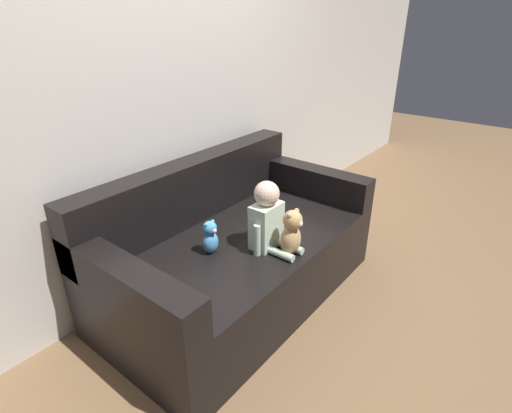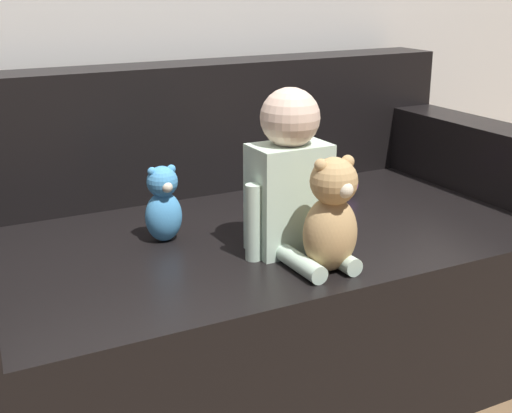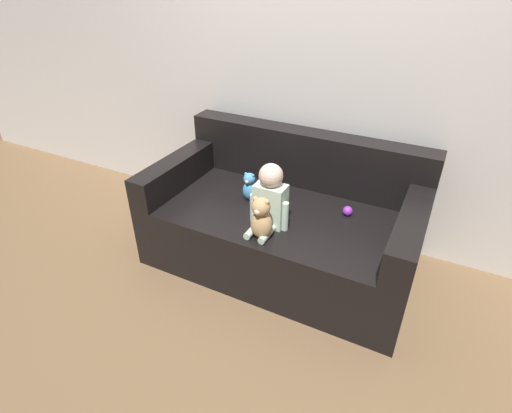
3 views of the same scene
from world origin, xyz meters
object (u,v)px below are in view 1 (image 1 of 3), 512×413
object	(u,v)px
person_baby	(268,218)
plush_toy_side	(210,237)
couch	(233,252)
teddy_bear_brown	(291,233)
toy_ball	(265,203)

from	to	relation	value
person_baby	plush_toy_side	world-z (taller)	person_baby
couch	teddy_bear_brown	distance (m)	0.51
person_baby	teddy_bear_brown	bearing A→B (deg)	-82.78
plush_toy_side	toy_ball	xyz separation A→B (m)	(0.67, 0.11, -0.07)
person_baby	toy_ball	size ratio (longest dim) A/B	6.42
person_baby	teddy_bear_brown	size ratio (longest dim) A/B	1.49
teddy_bear_brown	couch	bearing A→B (deg)	93.41
toy_ball	plush_toy_side	bearing A→B (deg)	-170.49
couch	plush_toy_side	distance (m)	0.36
toy_ball	person_baby	bearing A→B (deg)	-141.03
teddy_bear_brown	toy_ball	bearing A→B (deg)	51.20
teddy_bear_brown	plush_toy_side	size ratio (longest dim) A/B	1.37
couch	toy_ball	world-z (taller)	couch
toy_ball	teddy_bear_brown	bearing A→B (deg)	-128.80
plush_toy_side	toy_ball	distance (m)	0.68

